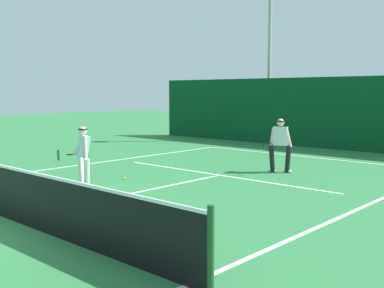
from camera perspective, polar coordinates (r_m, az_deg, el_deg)
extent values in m
plane|color=#2C733E|center=(9.84, -21.40, -8.48)|extent=(80.00, 80.00, 0.00)
cube|color=white|center=(18.25, 13.87, -1.53)|extent=(9.38, 0.10, 0.01)
cube|color=white|center=(6.19, -0.76, -16.88)|extent=(0.10, 23.55, 0.01)
cube|color=white|center=(13.88, 3.37, -3.80)|extent=(7.65, 0.10, 0.01)
cube|color=white|center=(11.56, -6.98, -5.89)|extent=(0.10, 6.40, 0.01)
cylinder|color=#1E4723|center=(5.73, 2.29, -12.86)|extent=(0.09, 0.09, 1.11)
cube|color=black|center=(9.72, -21.52, -5.66)|extent=(10.11, 0.02, 0.99)
cube|color=white|center=(9.63, -21.64, -2.63)|extent=(10.11, 0.03, 0.05)
cylinder|color=silver|center=(12.06, -12.69, -3.60)|extent=(0.29, 0.23, 0.80)
cylinder|color=silver|center=(12.74, -13.31, -3.09)|extent=(0.34, 0.25, 0.80)
ellipsoid|color=white|center=(12.12, -12.65, -5.22)|extent=(0.28, 0.20, 0.09)
ellipsoid|color=white|center=(12.80, -13.27, -4.63)|extent=(0.28, 0.20, 0.09)
cube|color=#9EDBEA|center=(12.30, -13.09, -0.25)|extent=(0.50, 0.45, 0.58)
cylinder|color=beige|center=(12.09, -12.88, -0.48)|extent=(0.16, 0.14, 0.61)
cylinder|color=beige|center=(12.53, -13.28, -0.26)|extent=(0.29, 0.51, 0.47)
sphere|color=beige|center=(12.27, -13.13, 1.60)|extent=(0.21, 0.21, 0.21)
cylinder|color=black|center=(12.26, -13.14, 1.77)|extent=(0.30, 0.30, 0.04)
cylinder|color=black|center=(12.56, -14.42, -1.24)|extent=(0.13, 0.25, 0.03)
torus|color=black|center=(12.51, -15.96, -1.32)|extent=(0.28, 0.14, 0.29)
cylinder|color=black|center=(14.52, 11.58, -1.83)|extent=(0.24, 0.22, 0.83)
cylinder|color=black|center=(14.58, 9.69, -1.76)|extent=(0.26, 0.23, 0.83)
ellipsoid|color=white|center=(14.58, 11.55, -3.26)|extent=(0.28, 0.21, 0.09)
ellipsoid|color=white|center=(14.63, 9.66, -3.18)|extent=(0.28, 0.21, 0.09)
cube|color=silver|center=(14.47, 10.69, 0.96)|extent=(0.50, 0.42, 0.59)
cylinder|color=beige|center=(14.45, 11.62, 0.83)|extent=(0.27, 0.19, 0.64)
cylinder|color=beige|center=(14.50, 9.76, 0.88)|extent=(0.31, 0.51, 0.51)
sphere|color=beige|center=(14.44, 10.72, 2.60)|extent=(0.22, 0.22, 0.22)
cylinder|color=black|center=(14.43, 10.73, 2.76)|extent=(0.32, 0.32, 0.04)
cylinder|color=black|center=(14.28, 9.41, -0.08)|extent=(0.14, 0.25, 0.03)
torus|color=black|center=(13.95, 9.22, -0.23)|extent=(0.28, 0.15, 0.29)
sphere|color=#D1E033|center=(13.35, -8.22, -4.13)|extent=(0.07, 0.07, 0.07)
cube|color=#093F1F|center=(20.79, 17.92, 3.56)|extent=(20.66, 0.12, 3.09)
cylinder|color=#9EA39E|center=(24.01, 9.39, 10.01)|extent=(0.18, 0.18, 8.03)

